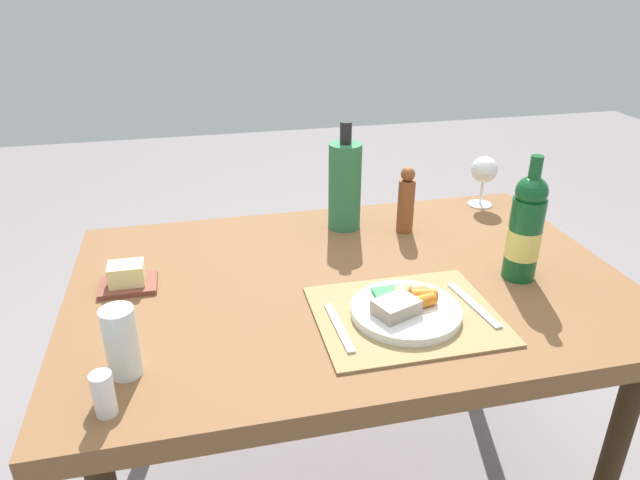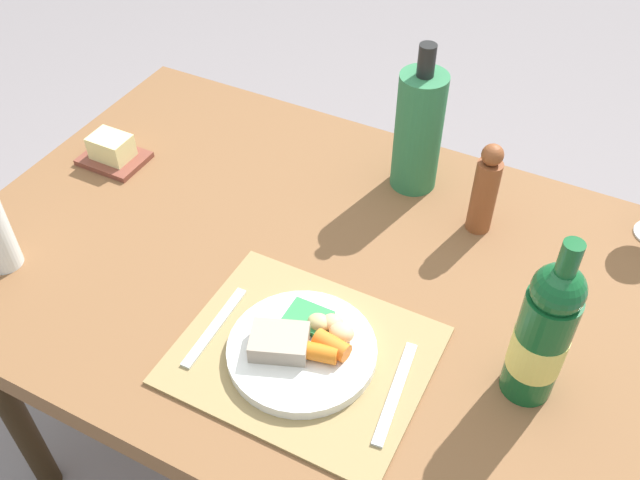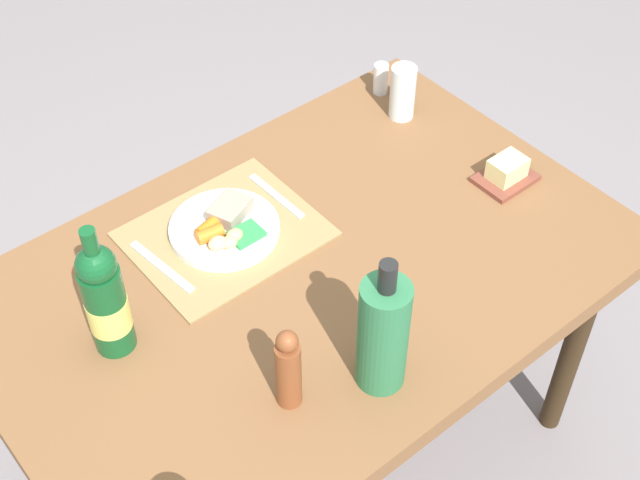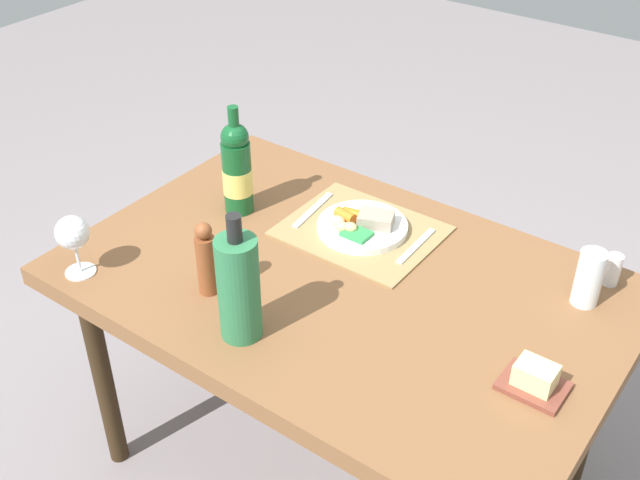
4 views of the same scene
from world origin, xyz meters
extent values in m
plane|color=gray|center=(0.00, 0.00, 0.00)|extent=(8.00, 8.00, 0.00)
cube|color=brown|center=(0.00, 0.00, 0.69)|extent=(1.31, 0.87, 0.05)
cylinder|color=#302112|center=(-0.56, -0.34, 0.33)|extent=(0.05, 0.05, 0.66)
cylinder|color=#302112|center=(0.56, -0.34, 0.33)|extent=(0.05, 0.05, 0.66)
cylinder|color=#302112|center=(0.56, 0.34, 0.33)|extent=(0.05, 0.05, 0.66)
cube|color=#967D4E|center=(0.07, -0.19, 0.72)|extent=(0.39, 0.32, 0.01)
cylinder|color=white|center=(0.07, -0.19, 0.73)|extent=(0.23, 0.23, 0.02)
cube|color=gray|center=(0.04, -0.21, 0.75)|extent=(0.11, 0.09, 0.03)
cylinder|color=orange|center=(0.11, -0.19, 0.75)|extent=(0.06, 0.04, 0.03)
cylinder|color=orange|center=(0.12, -0.17, 0.75)|extent=(0.06, 0.04, 0.03)
ellipsoid|color=tan|center=(0.08, -0.14, 0.75)|extent=(0.04, 0.03, 0.02)
ellipsoid|color=#D6B17A|center=(0.10, -0.13, 0.75)|extent=(0.04, 0.03, 0.02)
ellipsoid|color=#DBB480|center=(0.12, -0.14, 0.75)|extent=(0.04, 0.03, 0.03)
cube|color=green|center=(0.05, -0.13, 0.74)|extent=(0.07, 0.06, 0.01)
cube|color=silver|center=(-0.08, -0.21, 0.72)|extent=(0.02, 0.18, 0.00)
cube|color=silver|center=(0.23, -0.19, 0.72)|extent=(0.04, 0.19, 0.00)
cylinder|color=white|center=(0.52, 0.36, 0.72)|extent=(0.07, 0.07, 0.00)
cylinder|color=white|center=(0.52, 0.36, 0.76)|extent=(0.01, 0.01, 0.08)
sphere|color=white|center=(0.52, 0.36, 0.83)|extent=(0.08, 0.08, 0.08)
cylinder|color=#125126|center=(0.40, -0.08, 0.81)|extent=(0.08, 0.08, 0.20)
sphere|color=#125126|center=(0.40, -0.08, 0.93)|extent=(0.07, 0.07, 0.07)
cylinder|color=#125126|center=(0.40, -0.08, 0.98)|extent=(0.03, 0.03, 0.08)
cylinder|color=#E6D565|center=(0.40, -0.08, 0.80)|extent=(0.08, 0.08, 0.07)
cylinder|color=brown|center=(0.22, 0.23, 0.79)|extent=(0.05, 0.05, 0.15)
sphere|color=brown|center=(0.22, 0.23, 0.88)|extent=(0.04, 0.04, 0.04)
cube|color=brown|center=(-0.52, 0.08, 0.72)|extent=(0.13, 0.10, 0.01)
cube|color=#EFE497|center=(-0.52, 0.08, 0.75)|extent=(0.08, 0.06, 0.05)
cylinder|color=white|center=(-0.52, -0.35, 0.75)|extent=(0.04, 0.04, 0.08)
cylinder|color=silver|center=(-0.50, -0.25, 0.78)|extent=(0.06, 0.06, 0.14)
cylinder|color=silver|center=(-0.50, -0.25, 0.75)|extent=(0.06, 0.06, 0.08)
cylinder|color=#2E7346|center=(0.06, 0.29, 0.84)|extent=(0.09, 0.09, 0.24)
cylinder|color=black|center=(0.06, 0.29, 0.99)|extent=(0.03, 0.03, 0.06)
camera|label=1|loc=(-0.34, -1.16, 1.40)|focal=32.31mm
camera|label=2|loc=(0.40, -0.77, 1.61)|focal=39.36mm
camera|label=3|loc=(0.76, 0.96, 2.06)|focal=49.87mm
camera|label=4|loc=(-0.83, 1.23, 1.85)|focal=43.94mm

